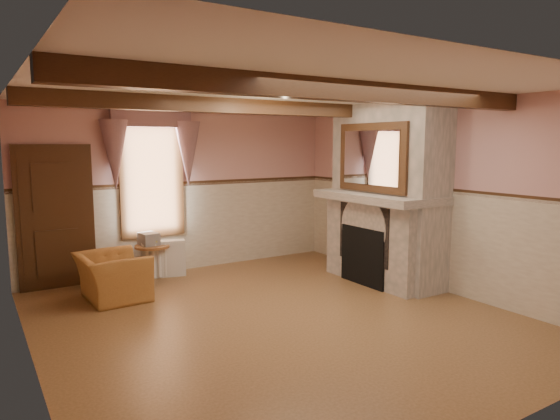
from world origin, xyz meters
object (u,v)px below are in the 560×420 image
side_table (153,262)px  mantel_clock (349,183)px  radiator (164,259)px  oil_lamp (356,182)px  bowl (382,190)px  armchair (112,277)px

side_table → mantel_clock: 3.49m
side_table → mantel_clock: mantel_clock is taller
side_table → mantel_clock: bearing=-24.8°
side_table → radiator: 0.19m
radiator → side_table: bearing=-166.5°
side_table → oil_lamp: size_ratio=2.00×
bowl → mantel_clock: mantel_clock is taller
armchair → side_table: size_ratio=1.79×
radiator → mantel_clock: 3.33m
armchair → bowl: 4.19m
bowl → mantel_clock: size_ratio=1.61×
bowl → oil_lamp: size_ratio=1.38×
bowl → mantel_clock: bearing=90.0°
armchair → oil_lamp: 4.06m
armchair → radiator: (1.02, 0.79, -0.03)m
side_table → armchair: bearing=-136.6°
armchair → side_table: (0.83, 0.79, -0.05)m
side_table → bowl: bowl is taller
side_table → radiator: size_ratio=0.80×
oil_lamp → bowl: bearing=-90.0°
side_table → oil_lamp: bearing=-27.7°
bowl → oil_lamp: oil_lamp is taller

